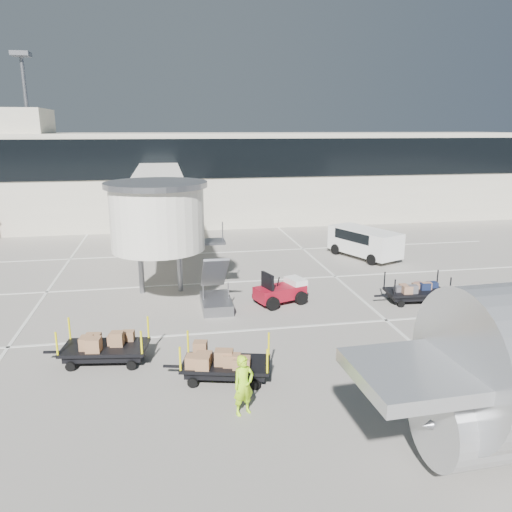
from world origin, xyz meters
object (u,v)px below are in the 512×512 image
Objects in this scene: suitcase_cart at (416,292)px; box_cart_near at (227,364)px; ground_worker at (244,385)px; baggage_tug at (281,291)px; box_cart_far at (104,347)px; minivan at (363,240)px.

suitcase_cart is 0.97× the size of box_cart_near.
baggage_tug is at bearing 47.53° from ground_worker.
box_cart_near is at bearing -145.81° from suitcase_cart.
box_cart_far reaches higher than suitcase_cart.
suitcase_cart is at bearing -118.39° from minivan.
box_cart_far is 2.06× the size of ground_worker.
box_cart_far is (-4.32, 2.15, -0.00)m from box_cart_near.
baggage_tug is 0.71× the size of box_cart_far.
box_cart_far reaches higher than box_cart_near.
baggage_tug is 0.75× the size of suitcase_cart.
minivan is (11.08, 15.13, 0.58)m from box_cart_near.
baggage_tug is at bearing -156.55° from minivan.
minivan is (15.40, 12.98, 0.58)m from box_cart_far.
box_cart_near is at bearing -18.29° from box_cart_far.
minivan is (10.84, 17.37, 0.20)m from ground_worker.
minivan is (0.82, 8.98, 0.64)m from suitcase_cart.
box_cart_far is (-7.93, -5.07, -0.03)m from baggage_tug.
box_cart_far is (-14.58, -4.00, 0.06)m from suitcase_cart.
box_cart_near is 2.00× the size of ground_worker.
baggage_tug is 1.45× the size of ground_worker.
ground_worker is at bearing -35.75° from box_cart_far.
box_cart_far is at bearing -163.07° from minivan.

